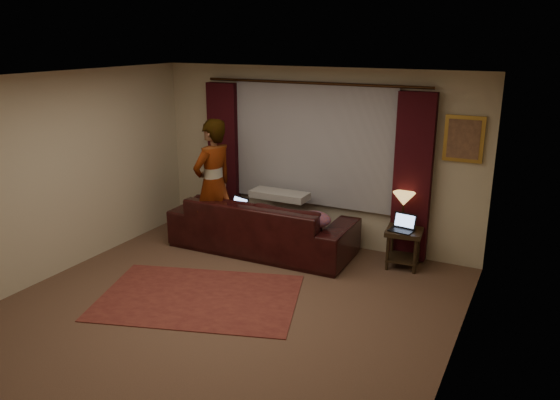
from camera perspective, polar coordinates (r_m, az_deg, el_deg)
The scene contains 20 objects.
floor at distance 6.45m, azimuth -5.74°, elevation -11.26°, with size 5.00×5.00×0.01m, color brown.
ceiling at distance 5.71m, azimuth -6.51°, elevation 12.49°, with size 5.00×5.00×0.02m, color silver.
wall_back at distance 8.09m, azimuth 3.55°, elevation 4.51°, with size 5.00×0.02×2.60m, color #C1B596.
wall_front at distance 4.22m, azimuth -25.01°, elevation -8.94°, with size 5.00×0.02×2.60m, color #C1B596.
wall_left at distance 7.57m, azimuth -22.25°, elevation 2.41°, with size 0.02×5.00×2.60m, color #C1B596.
wall_right at distance 5.10m, azimuth 18.30°, elevation -3.80°, with size 0.02×5.00×2.60m, color #C1B596.
sheer_curtain at distance 7.99m, azimuth 3.40°, elevation 5.83°, with size 2.50×0.05×1.80m, color #929298.
drape_left at distance 8.71m, azimuth -5.87°, elevation 4.54°, with size 0.50×0.14×2.30m, color black.
drape_right at distance 7.56m, azimuth 13.69°, elevation 2.25°, with size 0.50×0.14×2.30m, color black.
curtain_rod at distance 7.83m, azimuth 3.37°, elevation 12.11°, with size 0.04×0.04×3.40m, color #311C0E.
picture_frame at distance 7.41m, azimuth 18.66°, elevation 6.07°, with size 0.50×0.04×0.60m, color #B38734.
sofa at distance 7.89m, azimuth -1.83°, elevation -1.53°, with size 2.66×1.15×1.07m, color black.
throw_blanket at distance 7.88m, azimuth -0.06°, elevation 2.52°, with size 0.85×0.34×0.10m, color gray.
clothing_pile at distance 7.36m, azimuth 3.54°, elevation -2.07°, with size 0.49×0.38×0.21m, color brown.
laptop_sofa at distance 7.90m, azimuth -4.80°, elevation -0.68°, with size 0.32×0.34×0.23m, color black, non-canonical shape.
area_rug at distance 6.73m, azimuth -8.45°, elevation -10.00°, with size 2.35×1.56×0.01m, color maroon.
end_table at distance 7.57m, azimuth 12.75°, elevation -4.92°, with size 0.47×0.47×0.54m, color black.
tiffany_lamp at distance 7.51m, azimuth 12.74°, elevation -0.99°, with size 0.30×0.30×0.48m, color olive, non-canonical shape.
laptop_table at distance 7.37m, azimuth 12.59°, elevation -2.39°, with size 0.30×0.33×0.22m, color black, non-canonical shape.
person at distance 7.94m, azimuth -6.98°, elevation 1.61°, with size 0.56×0.56×1.91m, color gray.
Camera 1 is at (3.12, -4.76, 3.02)m, focal length 35.00 mm.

